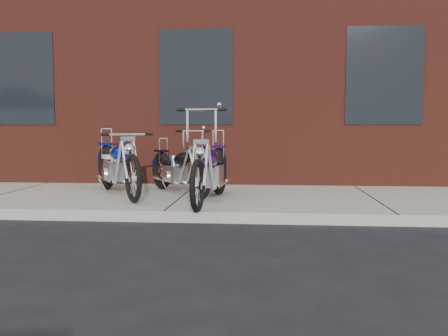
{
  "coord_description": "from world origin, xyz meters",
  "views": [
    {
      "loc": [
        1.31,
        -6.04,
        1.24
      ],
      "look_at": [
        0.72,
        0.8,
        0.66
      ],
      "focal_mm": 38.0,
      "sensor_mm": 36.0,
      "label": 1
    }
  ],
  "objects": [
    {
      "name": "chopper_blue",
      "position": [
        -1.07,
        1.45,
        0.6
      ],
      "size": [
        1.39,
        2.17,
        1.07
      ],
      "rotation": [
        0.0,
        0.0,
        -1.02
      ],
      "color": "black",
      "rests_on": "sidewalk"
    },
    {
      "name": "sidewalk",
      "position": [
        0.0,
        1.5,
        0.07
      ],
      "size": [
        22.0,
        3.0,
        0.15
      ],
      "primitive_type": "cube",
      "color": "#9A9786",
      "rests_on": "ground"
    },
    {
      "name": "ground",
      "position": [
        0.0,
        0.0,
        0.0
      ],
      "size": [
        120.0,
        120.0,
        0.0
      ],
      "primitive_type": "plane",
      "color": "#222128",
      "rests_on": "ground"
    },
    {
      "name": "chopper_purple",
      "position": [
        0.52,
        0.87,
        0.59
      ],
      "size": [
        0.59,
        2.41,
        1.35
      ],
      "rotation": [
        0.0,
        0.0,
        -1.64
      ],
      "color": "black",
      "rests_on": "sidewalk"
    },
    {
      "name": "chopper_third",
      "position": [
        -0.12,
        1.7,
        0.53
      ],
      "size": [
        1.3,
        1.74,
        1.06
      ],
      "rotation": [
        0.0,
        0.0,
        -0.94
      ],
      "color": "black",
      "rests_on": "sidewalk"
    },
    {
      "name": "building_brick",
      "position": [
        0.0,
        8.0,
        4.0
      ],
      "size": [
        22.0,
        10.0,
        8.0
      ],
      "primitive_type": "cube",
      "color": "#5E2319",
      "rests_on": "ground"
    }
  ]
}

